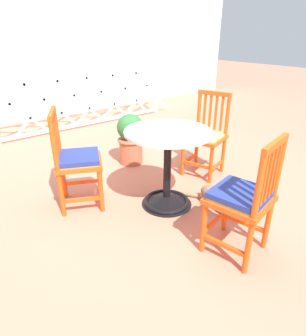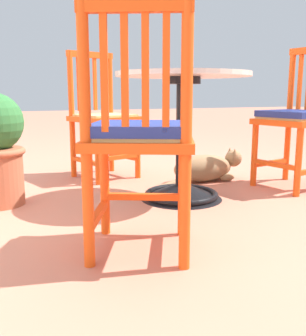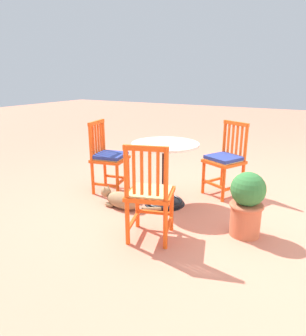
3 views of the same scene
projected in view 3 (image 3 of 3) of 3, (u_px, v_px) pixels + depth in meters
name	position (u px, v px, depth m)	size (l,w,h in m)	color
ground_plane	(160.00, 205.00, 3.59)	(24.00, 24.00, 0.00)	#C6755B
cafe_table	(165.00, 181.00, 3.55)	(0.76, 0.76, 0.73)	black
orange_chair_near_fence	(225.00, 160.00, 3.80)	(0.54, 0.54, 0.91)	#E04C14
orange_chair_tucked_in	(109.00, 158.00, 3.91)	(0.47, 0.47, 0.91)	#E04C14
orange_chair_facing_out	(150.00, 195.00, 2.74)	(0.50, 0.50, 0.91)	#E04C14
tabby_cat	(121.00, 200.00, 3.50)	(0.28, 0.73, 0.23)	#8E704C
terracotta_planter	(247.00, 202.00, 2.83)	(0.32, 0.32, 0.62)	#B25B3D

